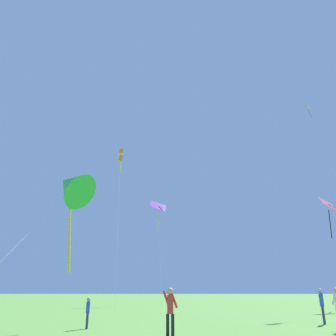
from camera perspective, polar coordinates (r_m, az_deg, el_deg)
name	(u,v)px	position (r m, az deg, el deg)	size (l,w,h in m)	color
kite_orange_box	(121,156)	(47.90, -7.89, 1.99)	(2.39, 12.32, 20.33)	orange
kite_green_small	(72,186)	(18.24, -15.77, -2.96)	(2.98, 8.77, 7.96)	green
kite_pink_low	(329,211)	(40.92, 25.26, -6.51)	(2.50, 12.62, 11.46)	pink
kite_yellow_diamond	(313,121)	(46.33, 23.01, 7.24)	(0.88, 9.29, 24.41)	yellow
kite_purple_streamer	(158,211)	(48.84, -1.69, -7.24)	(2.36, 8.31, 13.99)	purple
person_child_small	(88,310)	(17.79, -13.19, -22.00)	(0.19, 0.44, 1.37)	#2D3351
person_foreground_watcher	(170,308)	(13.50, 0.37, -22.32)	(0.57, 0.24, 1.77)	black
person_in_red_shirt	(322,303)	(21.37, 24.24, -19.76)	(0.33, 0.55, 1.77)	#2D3351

